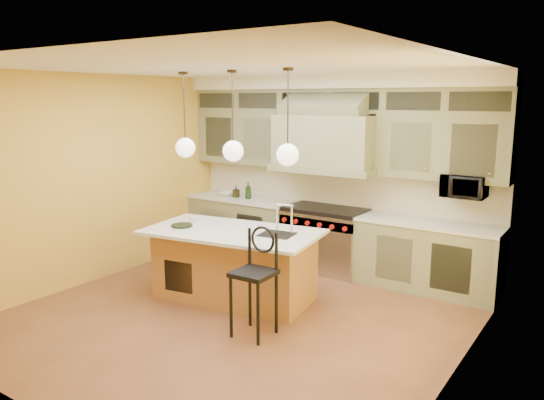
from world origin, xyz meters
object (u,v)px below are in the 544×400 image
Objects in this scene: range at (325,238)px; counter_stool at (255,275)px; microwave at (464,186)px; kitchen_island at (235,263)px.

range is 2.46m from counter_stool.
microwave reaches higher than counter_stool.
range is at bearing 68.03° from kitchen_island.
microwave reaches higher than range.
counter_stool is at bearing -79.43° from range.
microwave is at bearing 28.67° from kitchen_island.
range is 2.18m from microwave.
counter_stool is (0.45, -2.41, 0.20)m from range.
kitchen_island is at bearing 138.58° from counter_stool.
range is 1.00× the size of counter_stool.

